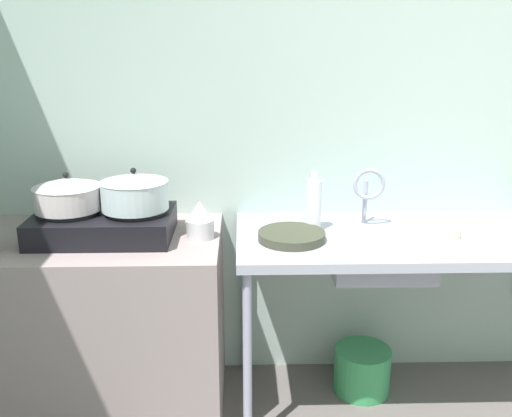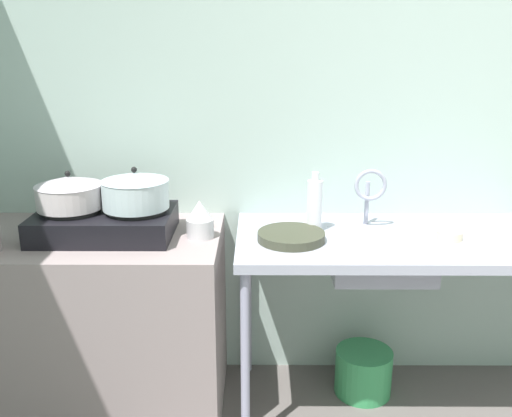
{
  "view_description": "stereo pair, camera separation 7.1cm",
  "coord_description": "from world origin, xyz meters",
  "views": [
    {
      "loc": [
        -1.09,
        -0.77,
        1.61
      ],
      "look_at": [
        -1.03,
        1.46,
        0.94
      ],
      "focal_mm": 39.54,
      "sensor_mm": 36.0,
      "label": 1
    },
    {
      "loc": [
        -1.02,
        -0.77,
        1.61
      ],
      "look_at": [
        -1.03,
        1.46,
        0.94
      ],
      "focal_mm": 39.54,
      "sensor_mm": 36.0,
      "label": 2
    }
  ],
  "objects": [
    {
      "name": "bucket_on_floor",
      "position": [
        -0.52,
        1.56,
        0.11
      ],
      "size": [
        0.27,
        0.27,
        0.22
      ],
      "primitive_type": "cylinder",
      "color": "#349153",
      "rests_on": "ground"
    },
    {
      "name": "stove",
      "position": [
        -1.66,
        1.46,
        0.88
      ],
      "size": [
        0.57,
        0.37,
        0.12
      ],
      "color": "black",
      "rests_on": "counter_concrete"
    },
    {
      "name": "faucet",
      "position": [
        -0.54,
        1.58,
        1.0
      ],
      "size": [
        0.14,
        0.08,
        0.26
      ],
      "color": "#A3A4B7",
      "rests_on": "counter_sink"
    },
    {
      "name": "counter_sink",
      "position": [
        -0.26,
        1.46,
        0.77
      ],
      "size": [
        1.69,
        0.64,
        0.82
      ],
      "color": "#A3A4B7",
      "rests_on": "ground"
    },
    {
      "name": "percolator",
      "position": [
        -1.26,
        1.44,
        0.9
      ],
      "size": [
        0.11,
        0.11,
        0.16
      ],
      "color": "silver",
      "rests_on": "counter_concrete"
    },
    {
      "name": "pot_on_right_burner",
      "position": [
        -1.52,
        1.46,
        1.02
      ],
      "size": [
        0.28,
        0.28,
        0.17
      ],
      "color": "silver",
      "rests_on": "stove"
    },
    {
      "name": "pot_on_left_burner",
      "position": [
        -1.8,
        1.46,
        1.01
      ],
      "size": [
        0.28,
        0.28,
        0.16
      ],
      "color": "beige",
      "rests_on": "stove"
    },
    {
      "name": "wall_back",
      "position": [
        0.0,
        1.83,
        1.27
      ],
      "size": [
        5.52,
        0.1,
        2.55
      ],
      "primitive_type": "cube",
      "color": "#A8BDB3",
      "rests_on": "ground"
    },
    {
      "name": "bottle_by_sink",
      "position": [
        -0.78,
        1.52,
        0.94
      ],
      "size": [
        0.07,
        0.07,
        0.26
      ],
      "color": "white",
      "rests_on": "counter_sink"
    },
    {
      "name": "counter_concrete",
      "position": [
        -1.72,
        1.46,
        0.41
      ],
      "size": [
        1.09,
        0.64,
        0.82
      ],
      "primitive_type": "cube",
      "color": "gray",
      "rests_on": "ground"
    },
    {
      "name": "small_bowl_on_drainboard",
      "position": [
        -0.23,
        1.42,
        0.84
      ],
      "size": [
        0.1,
        0.1,
        0.04
      ],
      "primitive_type": "cylinder",
      "color": "beige",
      "rests_on": "counter_sink"
    },
    {
      "name": "sink_basin",
      "position": [
        -0.51,
        1.43,
        0.74
      ],
      "size": [
        0.41,
        0.33,
        0.15
      ],
      "primitive_type": "cube",
      "color": "#A3A4B7",
      "rests_on": "counter_sink"
    },
    {
      "name": "frying_pan",
      "position": [
        -0.88,
        1.4,
        0.84
      ],
      "size": [
        0.28,
        0.28,
        0.04
      ],
      "primitive_type": "cylinder",
      "color": "#383A2B",
      "rests_on": "counter_sink"
    }
  ]
}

